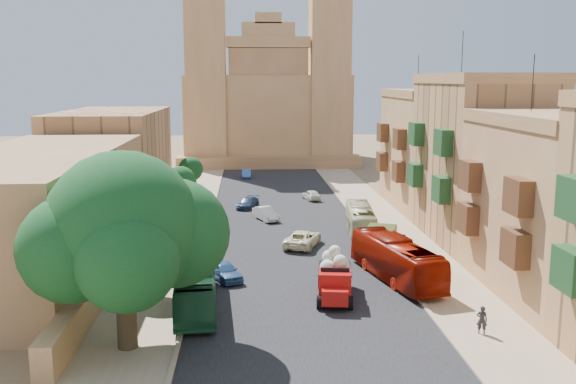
{
  "coord_description": "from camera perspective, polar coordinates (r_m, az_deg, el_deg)",
  "views": [
    {
      "loc": [
        -3.42,
        -26.89,
        13.28
      ],
      "look_at": [
        0.0,
        26.0,
        4.0
      ],
      "focal_mm": 40.0,
      "sensor_mm": 36.0,
      "label": 1
    }
  ],
  "objects": [
    {
      "name": "ficus_tree",
      "position": [
        32.32,
        -14.31,
        -3.58
      ],
      "size": [
        9.99,
        9.19,
        9.99
      ],
      "color": "#382C1C",
      "rests_on": "ground"
    },
    {
      "name": "townhouse_c",
      "position": [
        55.75,
        16.69,
        2.95
      ],
      "size": [
        9.0,
        14.0,
        17.4
      ],
      "color": "tan",
      "rests_on": "ground"
    },
    {
      "name": "kerb_east",
      "position": [
        59.32,
        6.52,
        -3.01
      ],
      "size": [
        0.25,
        140.0,
        0.12
      ],
      "primitive_type": "cube",
      "color": "tan",
      "rests_on": "ground"
    },
    {
      "name": "west_building_mid",
      "position": [
        72.84,
        -15.24,
        3.06
      ],
      "size": [
        10.0,
        22.0,
        10.0
      ],
      "primitive_type": "cube",
      "color": "tan",
      "rests_on": "ground"
    },
    {
      "name": "street_tree_a",
      "position": [
        40.71,
        -12.92,
        -4.71
      ],
      "size": [
        3.08,
        3.08,
        4.73
      ],
      "color": "#382C1C",
      "rests_on": "ground"
    },
    {
      "name": "pedestrian_c",
      "position": [
        49.26,
        10.23,
        -4.75
      ],
      "size": [
        0.8,
        1.18,
        1.86
      ],
      "primitive_type": "imported",
      "rotation": [
        0.0,
        0.0,
        5.06
      ],
      "color": "#3F3F40",
      "rests_on": "ground"
    },
    {
      "name": "street_tree_b",
      "position": [
        52.26,
        -10.87,
        -1.22
      ],
      "size": [
        3.24,
        3.24,
        4.98
      ],
      "color": "#382C1C",
      "rests_on": "ground"
    },
    {
      "name": "ground",
      "position": [
        30.18,
        3.32,
        -16.19
      ],
      "size": [
        260.0,
        260.0,
        0.0
      ],
      "primitive_type": "plane",
      "color": "brown"
    },
    {
      "name": "road_surface",
      "position": [
        58.51,
        -0.25,
        -3.18
      ],
      "size": [
        14.0,
        140.0,
        0.01
      ],
      "primitive_type": "cube",
      "color": "black",
      "rests_on": "ground"
    },
    {
      "name": "red_truck",
      "position": [
        39.83,
        4.19,
        -7.49
      ],
      "size": [
        2.74,
        5.56,
        3.12
      ],
      "color": "#B6110E",
      "rests_on": "ground"
    },
    {
      "name": "car_blue_a",
      "position": [
        43.61,
        -5.66,
        -6.98
      ],
      "size": [
        2.87,
        4.0,
        1.26
      ],
      "primitive_type": "imported",
      "rotation": [
        0.0,
        0.0,
        0.42
      ],
      "color": "#355F93",
      "rests_on": "ground"
    },
    {
      "name": "car_blue_b",
      "position": [
        88.46,
        -3.71,
        1.65
      ],
      "size": [
        1.21,
        3.46,
        1.14
      ],
      "primitive_type": "imported",
      "rotation": [
        0.0,
        0.0,
        -0.0
      ],
      "color": "#3F73D0",
      "rests_on": "ground"
    },
    {
      "name": "sidewalk_east",
      "position": [
        59.83,
        8.88,
        -3.01
      ],
      "size": [
        5.0,
        140.0,
        0.01
      ],
      "primitive_type": "cube",
      "color": "tan",
      "rests_on": "ground"
    },
    {
      "name": "townhouse_d",
      "position": [
        69.04,
        12.64,
        3.77
      ],
      "size": [
        9.0,
        14.0,
        15.9
      ],
      "color": "#B07E4F",
      "rests_on": "ground"
    },
    {
      "name": "car_cream",
      "position": [
        51.82,
        1.31,
        -4.16
      ],
      "size": [
        3.73,
        5.29,
        1.34
      ],
      "primitive_type": "imported",
      "rotation": [
        0.0,
        0.0,
        2.79
      ],
      "color": "#F9EEC5",
      "rests_on": "ground"
    },
    {
      "name": "townhouse_b",
      "position": [
        43.23,
        22.99,
        -1.02
      ],
      "size": [
        9.0,
        14.0,
        14.9
      ],
      "color": "#B07E4F",
      "rests_on": "ground"
    },
    {
      "name": "pedestrian_a",
      "position": [
        36.03,
        16.86,
        -10.83
      ],
      "size": [
        0.66,
        0.56,
        1.54
      ],
      "primitive_type": "imported",
      "rotation": [
        0.0,
        0.0,
        2.74
      ],
      "color": "#242226",
      "rests_on": "ground"
    },
    {
      "name": "street_tree_c",
      "position": [
        64.01,
        -9.56,
        0.83
      ],
      "size": [
        3.22,
        3.22,
        4.95
      ],
      "color": "#382C1C",
      "rests_on": "ground"
    },
    {
      "name": "car_white_a",
      "position": [
        61.49,
        -1.98,
        -1.94
      ],
      "size": [
        2.7,
        4.09,
        1.27
      ],
      "primitive_type": "imported",
      "rotation": [
        0.0,
        0.0,
        0.38
      ],
      "color": "silver",
      "rests_on": "ground"
    },
    {
      "name": "sidewalk_west",
      "position": [
        58.73,
        -9.56,
        -3.27
      ],
      "size": [
        5.0,
        140.0,
        0.01
      ],
      "primitive_type": "cube",
      "color": "tan",
      "rests_on": "ground"
    },
    {
      "name": "bus_green_north",
      "position": [
        38.52,
        -8.18,
        -8.23
      ],
      "size": [
        2.83,
        9.75,
        2.68
      ],
      "primitive_type": "imported",
      "rotation": [
        0.0,
        0.0,
        0.06
      ],
      "color": "#1D5735",
      "rests_on": "ground"
    },
    {
      "name": "street_tree_d",
      "position": [
        75.88,
        -8.65,
        2.01
      ],
      "size": [
        2.89,
        2.89,
        4.45
      ],
      "color": "#382C1C",
      "rests_on": "ground"
    },
    {
      "name": "car_dkblue",
      "position": [
        67.33,
        -3.58,
        -0.98
      ],
      "size": [
        2.77,
        4.12,
        1.11
      ],
      "primitive_type": "imported",
      "rotation": [
        0.0,
        0.0,
        -0.35
      ],
      "color": "#1A2E4B",
      "rests_on": "ground"
    },
    {
      "name": "west_wall",
      "position": [
        49.33,
        -14.23,
        -4.91
      ],
      "size": [
        1.0,
        40.0,
        1.8
      ],
      "primitive_type": "cube",
      "color": "#B07E4F",
      "rests_on": "ground"
    },
    {
      "name": "kerb_west",
      "position": [
        58.51,
        -7.12,
        -3.2
      ],
      "size": [
        0.25,
        140.0,
        0.12
      ],
      "primitive_type": "cube",
      "color": "tan",
      "rests_on": "ground"
    },
    {
      "name": "west_building_low",
      "position": [
        48.06,
        -21.29,
        -1.65
      ],
      "size": [
        10.0,
        28.0,
        8.4
      ],
      "primitive_type": "cube",
      "color": "#9C6E44",
      "rests_on": "ground"
    },
    {
      "name": "olive_pickup",
      "position": [
        49.47,
        8.01,
        -4.55
      ],
      "size": [
        3.78,
        5.36,
        2.03
      ],
      "color": "#3C461A",
      "rests_on": "ground"
    },
    {
      "name": "bus_red_east",
      "position": [
        43.77,
        9.6,
        -5.95
      ],
      "size": [
        4.62,
        10.37,
        2.81
      ],
      "primitive_type": "imported",
      "rotation": [
        0.0,
        0.0,
        3.37
      ],
      "color": "#880F01",
      "rests_on": "ground"
    },
    {
      "name": "bus_cream_east",
      "position": [
        56.48,
        6.46,
        -2.46
      ],
      "size": [
        2.85,
        8.93,
        2.45
      ],
      "primitive_type": "imported",
      "rotation": [
        0.0,
        0.0,
        3.05
      ],
      "color": "beige",
      "rests_on": "ground"
    },
    {
      "name": "church",
      "position": [
        105.62,
        -1.86,
        7.88
      ],
      "size": [
        28.0,
        22.5,
        36.3
      ],
      "color": "#B07E4F",
      "rests_on": "ground"
    },
    {
      "name": "car_white_b",
      "position": [
        71.87,
        2.08,
        -0.26
      ],
      "size": [
        2.14,
        3.6,
        1.15
      ],
      "primitive_type": "imported",
      "rotation": [
        0.0,
        0.0,
        3.39
      ],
      "color": "silver",
      "rests_on": "ground"
    }
  ]
}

